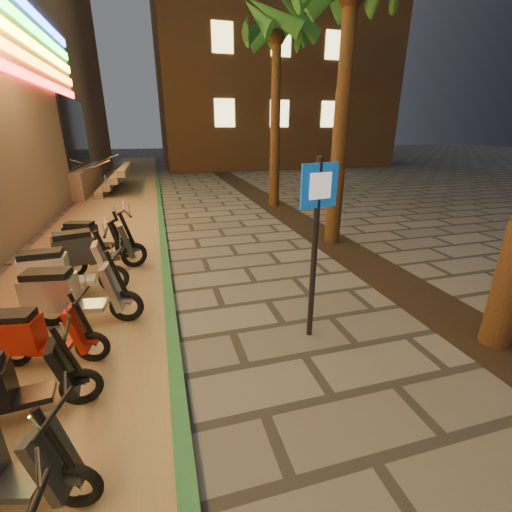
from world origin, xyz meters
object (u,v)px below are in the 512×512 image
object	(u,v)px
pedestrian_sign	(316,227)
scooter_6	(3,387)
scooter_10	(90,250)
scooter_9	(62,271)
scooter_8	(69,294)
scooter_11	(92,238)
scooter_7	(34,336)

from	to	relation	value
pedestrian_sign	scooter_6	distance (m)	4.00
scooter_10	scooter_6	bearing A→B (deg)	-108.14
scooter_9	scooter_10	size ratio (longest dim) A/B	0.96
scooter_6	scooter_8	xyz separation A→B (m)	(0.25, 1.95, 0.08)
scooter_6	scooter_11	world-z (taller)	scooter_11
pedestrian_sign	scooter_8	bearing A→B (deg)	146.91
scooter_7	scooter_11	size ratio (longest dim) A/B	0.90
pedestrian_sign	scooter_6	xyz separation A→B (m)	(-3.74, -0.66, -1.24)
scooter_9	scooter_11	distance (m)	2.22
scooter_7	scooter_9	distance (m)	2.00
pedestrian_sign	scooter_6	world-z (taller)	pedestrian_sign
pedestrian_sign	scooter_6	bearing A→B (deg)	177.18
pedestrian_sign	scooter_10	bearing A→B (deg)	123.39
pedestrian_sign	scooter_6	size ratio (longest dim) A/B	1.77
scooter_9	scooter_11	world-z (taller)	scooter_9
scooter_7	scooter_11	xyz separation A→B (m)	(0.08, 4.21, 0.05)
scooter_7	scooter_11	bearing A→B (deg)	98.78
scooter_8	scooter_10	size ratio (longest dim) A/B	0.95
scooter_7	scooter_11	distance (m)	4.21
scooter_6	scooter_11	xyz separation A→B (m)	(0.09, 5.18, 0.05)
scooter_11	scooter_7	bearing A→B (deg)	-74.44
pedestrian_sign	scooter_8	distance (m)	3.90
scooter_10	pedestrian_sign	bearing A→B (deg)	-58.76
scooter_11	scooter_10	bearing A→B (deg)	-66.60
scooter_9	scooter_7	bearing A→B (deg)	-90.59
scooter_6	scooter_9	bearing A→B (deg)	85.70
pedestrian_sign	scooter_7	bearing A→B (deg)	162.34
pedestrian_sign	scooter_7	world-z (taller)	pedestrian_sign
scooter_6	scooter_8	size ratio (longest dim) A/B	0.85
pedestrian_sign	scooter_11	size ratio (longest dim) A/B	1.61
scooter_11	scooter_6	bearing A→B (deg)	-74.37
pedestrian_sign	scooter_10	xyz separation A→B (m)	(-3.52, 3.38, -1.13)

